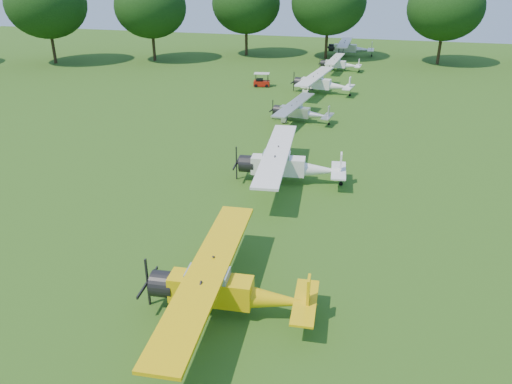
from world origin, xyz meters
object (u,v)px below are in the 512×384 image
at_px(aircraft_2, 224,287).
at_px(aircraft_6, 339,63).
at_px(aircraft_4, 299,111).
at_px(golf_cart, 261,82).
at_px(aircraft_7, 349,47).
at_px(aircraft_5, 321,82).
at_px(aircraft_3, 286,163).

relative_size(aircraft_2, aircraft_6, 1.29).
relative_size(aircraft_4, golf_cart, 4.62).
bearing_deg(aircraft_7, golf_cart, -109.44).
bearing_deg(aircraft_6, aircraft_5, -89.45).
bearing_deg(aircraft_5, aircraft_7, 95.32).
height_order(aircraft_5, aircraft_7, aircraft_7).
height_order(aircraft_2, aircraft_3, aircraft_3).
relative_size(aircraft_7, golf_cart, 5.83).
bearing_deg(golf_cart, aircraft_6, 47.58).
height_order(aircraft_6, golf_cart, aircraft_6).
bearing_deg(aircraft_2, aircraft_5, 88.08).
distance_m(aircraft_4, aircraft_5, 11.48).
bearing_deg(aircraft_5, aircraft_2, -80.62).
xyz_separation_m(aircraft_4, aircraft_6, (1.02, 24.86, -0.02)).
bearing_deg(aircraft_2, golf_cart, 97.88).
relative_size(aircraft_3, golf_cart, 5.97).
xyz_separation_m(aircraft_2, golf_cart, (-8.74, 41.56, -0.82)).
xyz_separation_m(aircraft_2, aircraft_7, (-0.55, 65.76, 0.00)).
xyz_separation_m(aircraft_3, golf_cart, (-8.52, 27.20, -0.85)).
relative_size(aircraft_5, aircraft_6, 1.22).
xyz_separation_m(aircraft_2, aircraft_6, (-0.80, 53.32, -0.31)).
relative_size(aircraft_5, aircraft_7, 0.95).
distance_m(aircraft_6, golf_cart, 14.19).
distance_m(aircraft_3, aircraft_4, 14.19).
distance_m(aircraft_2, aircraft_5, 39.95).
bearing_deg(aircraft_6, aircraft_3, -85.84).
relative_size(aircraft_4, aircraft_7, 0.79).
xyz_separation_m(aircraft_3, aircraft_4, (-1.60, 14.09, -0.31)).
xyz_separation_m(aircraft_3, aircraft_7, (-0.33, 51.40, -0.02)).
distance_m(aircraft_7, golf_cart, 25.56).
relative_size(aircraft_4, aircraft_5, 0.84).
bearing_deg(aircraft_4, aircraft_5, 95.58).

